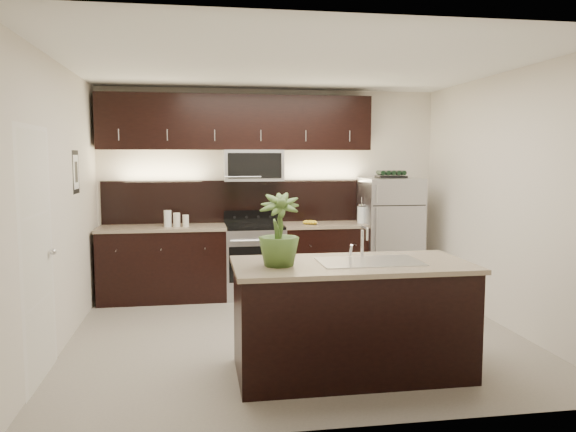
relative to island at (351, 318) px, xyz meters
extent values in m
plane|color=gray|center=(-0.28, 1.05, -0.47)|extent=(4.50, 4.50, 0.00)
cube|color=beige|center=(-0.28, 3.05, 0.88)|extent=(4.50, 0.02, 2.70)
cube|color=beige|center=(-0.28, -0.95, 0.88)|extent=(4.50, 0.02, 2.70)
cube|color=beige|center=(-2.53, 1.05, 0.88)|extent=(0.02, 4.00, 2.70)
cube|color=beige|center=(1.97, 1.05, 0.88)|extent=(0.02, 4.00, 2.70)
cube|color=white|center=(-0.28, 1.05, 2.23)|extent=(4.50, 4.00, 0.02)
cube|color=silver|center=(-2.51, 0.25, 0.54)|extent=(0.04, 0.80, 2.02)
sphere|color=silver|center=(-2.48, 0.57, 0.53)|extent=(0.06, 0.06, 0.06)
cube|color=black|center=(-2.52, 1.80, 1.18)|extent=(0.01, 0.32, 0.46)
cube|color=white|center=(-2.52, 1.80, 1.18)|extent=(0.00, 0.24, 0.36)
cube|color=black|center=(-1.70, 2.74, -0.02)|extent=(1.57, 0.62, 0.90)
cube|color=black|center=(0.43, 2.74, -0.02)|extent=(1.16, 0.62, 0.90)
cube|color=#B2B2B7|center=(-0.53, 2.74, -0.02)|extent=(0.76, 0.62, 0.90)
cube|color=black|center=(-0.53, 2.74, 0.44)|extent=(0.76, 0.60, 0.03)
cube|color=tan|center=(-1.70, 2.74, 0.45)|extent=(1.59, 0.65, 0.04)
cube|color=tan|center=(0.43, 2.74, 0.45)|extent=(1.18, 0.65, 0.04)
cube|color=black|center=(-0.74, 3.04, 0.75)|extent=(3.49, 0.02, 0.56)
cube|color=#B2B2B7|center=(-0.53, 2.85, 1.23)|extent=(0.76, 0.40, 0.40)
cube|color=black|center=(-0.74, 2.89, 1.78)|extent=(3.49, 0.33, 0.70)
cube|color=black|center=(0.00, 0.00, -0.02)|extent=(1.90, 0.90, 0.90)
cube|color=tan|center=(0.00, 0.00, 0.45)|extent=(1.96, 0.96, 0.04)
cube|color=silver|center=(0.15, 0.00, 0.47)|extent=(0.84, 0.50, 0.01)
cylinder|color=silver|center=(0.15, 0.21, 0.59)|extent=(0.03, 0.03, 0.24)
cylinder|color=silver|center=(0.15, 0.14, 0.74)|extent=(0.02, 0.14, 0.02)
cylinder|color=silver|center=(0.15, 0.07, 0.69)|extent=(0.02, 0.02, 0.10)
cube|color=#B2B2B7|center=(1.28, 2.68, 0.29)|extent=(0.74, 0.67, 1.53)
cube|color=black|center=(1.28, 2.68, 1.08)|extent=(0.38, 0.23, 0.03)
cylinder|color=black|center=(1.13, 2.68, 1.12)|extent=(0.06, 0.22, 0.06)
cylinder|color=black|center=(1.21, 2.68, 1.12)|extent=(0.06, 0.22, 0.06)
cylinder|color=black|center=(1.28, 2.68, 1.12)|extent=(0.06, 0.22, 0.06)
cylinder|color=black|center=(1.35, 2.68, 1.12)|extent=(0.06, 0.22, 0.06)
cylinder|color=black|center=(1.42, 2.68, 1.12)|extent=(0.06, 0.22, 0.06)
imported|color=#3D5C24|center=(-0.62, -0.05, 0.76)|extent=(0.37, 0.37, 0.58)
cylinder|color=silver|center=(-1.63, 2.69, 0.57)|extent=(0.10, 0.10, 0.21)
cylinder|color=silver|center=(-1.52, 2.68, 0.55)|extent=(0.09, 0.09, 0.17)
cylinder|color=silver|center=(-1.41, 2.66, 0.54)|extent=(0.08, 0.08, 0.15)
cylinder|color=silver|center=(0.88, 2.69, 0.58)|extent=(0.11, 0.11, 0.22)
cylinder|color=silver|center=(0.88, 2.69, 0.70)|extent=(0.11, 0.11, 0.02)
cylinder|color=silver|center=(0.88, 2.69, 0.75)|extent=(0.01, 0.01, 0.09)
ellipsoid|color=gold|center=(0.14, 2.66, 0.50)|extent=(0.23, 0.20, 0.06)
camera|label=1|loc=(-1.25, -4.43, 1.34)|focal=35.00mm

